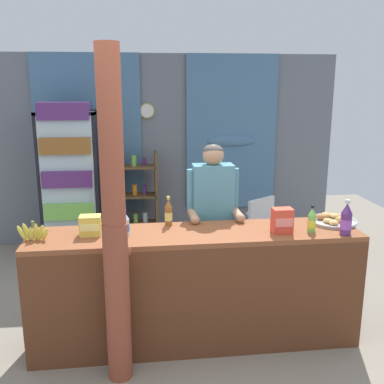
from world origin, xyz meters
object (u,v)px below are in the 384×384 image
Objects in this scene: snack_box_instant_noodle at (90,225)px; pastry_tray at (332,220)px; drink_fridge at (70,174)px; shopkeeper at (213,210)px; bottle_shelf_rack at (140,198)px; banana_bunch at (33,233)px; soda_bottle_grape_soda at (346,220)px; snack_box_crackers at (282,221)px; soda_bottle_lime_soda at (312,221)px; soda_bottle_iced_tea at (168,213)px; soda_bottle_water at (125,224)px; timber_post at (115,231)px; plastic_lawn_chair at (253,226)px; stall_counter at (198,281)px.

snack_box_instant_noodle is 0.41× the size of pastry_tray.
pastry_tray is (2.05, 0.08, -0.06)m from snack_box_instant_noodle.
drink_fridge is at bearing 140.85° from pastry_tray.
drink_fridge reaches higher than shopkeeper.
bottle_shelf_rack is 4.96× the size of banana_bunch.
soda_bottle_grape_soda reaches higher than banana_bunch.
snack_box_crackers reaches higher than pastry_tray.
bottle_shelf_rack is 2.57m from banana_bunch.
snack_box_crackers is (-0.25, 0.01, 0.01)m from soda_bottle_lime_soda.
soda_bottle_iced_tea reaches higher than pastry_tray.
soda_bottle_grape_soda reaches higher than soda_bottle_water.
timber_post is 2.58m from plastic_lawn_chair.
soda_bottle_iced_tea is at bearing 13.51° from banana_bunch.
shopkeeper is at bearing 22.92° from snack_box_instant_noodle.
soda_bottle_water is 0.43m from soda_bottle_iced_tea.
drink_fridge reaches higher than pastry_tray.
snack_box_instant_noodle is at bearing 170.74° from stall_counter.
snack_box_crackers is 1.96m from banana_bunch.
timber_post reaches higher than plastic_lawn_chair.
soda_bottle_iced_tea is at bearing 16.01° from snack_box_instant_noodle.
snack_box_instant_noodle is at bearing -157.08° from shopkeeper.
plastic_lawn_chair is (1.52, 1.98, -0.66)m from timber_post.
bottle_shelf_rack is 2.82m from pastry_tray.
bottle_shelf_rack is (0.18, 2.79, -0.48)m from timber_post.
snack_box_crackers is at bearing 0.92° from stall_counter.
soda_bottle_iced_tea is 1.25× the size of snack_box_crackers.
timber_post is 14.56× the size of snack_box_instant_noodle.
bottle_shelf_rack is at bearing 109.31° from shopkeeper.
pastry_tray is (2.50, -2.04, -0.06)m from drink_fridge.
timber_post reaches higher than snack_box_instant_noodle.
drink_fridge is at bearing 90.67° from banana_bunch.
timber_post is 8.36× the size of soda_bottle_grape_soda.
timber_post is 0.76m from soda_bottle_iced_tea.
drink_fridge is 7.66× the size of soda_bottle_iced_tea.
soda_bottle_lime_soda is (1.38, -2.47, 0.40)m from bottle_shelf_rack.
shopkeeper is (1.51, -1.67, -0.04)m from drink_fridge.
soda_bottle_grape_soda is at bearing -22.64° from soda_bottle_lime_soda.
banana_bunch is (-1.95, 0.05, -0.04)m from snack_box_crackers.
plastic_lawn_chair is at bearing 41.33° from snack_box_instant_noodle.
shopkeeper is 0.93m from soda_bottle_lime_soda.
soda_bottle_water is 0.86× the size of soda_bottle_iced_tea.
bottle_shelf_rack reaches higher than banana_bunch.
bottle_shelf_rack is (-0.44, 2.47, 0.08)m from stall_counter.
soda_bottle_iced_tea is (-0.43, -0.27, 0.07)m from shopkeeper.
soda_bottle_grape_soda is 1.76m from soda_bottle_water.
banana_bunch is at bearing -143.50° from plastic_lawn_chair.
soda_bottle_iced_tea is (1.08, -1.93, 0.02)m from drink_fridge.
shopkeeper is 1.18m from soda_bottle_grape_soda.
shopkeeper is 6.40× the size of soda_bottle_iced_tea.
soda_bottle_lime_soda is 1.36× the size of snack_box_instant_noodle.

